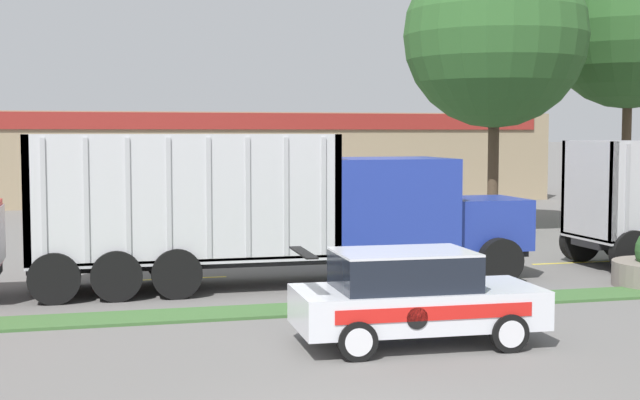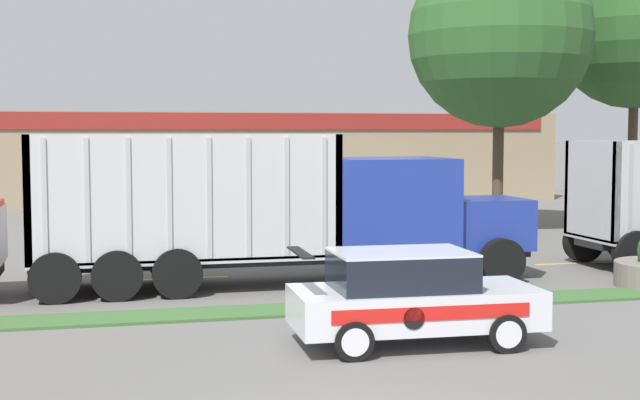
# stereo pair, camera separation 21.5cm
# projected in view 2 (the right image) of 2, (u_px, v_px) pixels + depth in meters

# --- Properties ---
(grass_verge) EXTENTS (120.00, 1.23, 0.06)m
(grass_verge) POSITION_uv_depth(u_px,v_px,m) (263.00, 311.00, 17.78)
(grass_verge) COLOR #3D6633
(grass_verge) RESTS_ON ground_plane
(centre_line_4) EXTENTS (2.40, 0.14, 0.01)m
(centre_line_4) POSITION_uv_depth(u_px,v_px,m) (180.00, 278.00, 21.95)
(centre_line_4) COLOR yellow
(centre_line_4) RESTS_ON ground_plane
(centre_line_5) EXTENTS (2.40, 0.14, 0.01)m
(centre_line_5) POSITION_uv_depth(u_px,v_px,m) (388.00, 270.00, 23.22)
(centre_line_5) COLOR yellow
(centre_line_5) RESTS_ON ground_plane
(centre_line_6) EXTENTS (2.40, 0.14, 0.01)m
(centre_line_6) POSITION_uv_depth(u_px,v_px,m) (575.00, 263.00, 24.49)
(centre_line_6) COLOR yellow
(centre_line_6) RESTS_ON ground_plane
(dump_truck_mid) EXTENTS (11.83, 2.68, 3.56)m
(dump_truck_mid) POSITION_uv_depth(u_px,v_px,m) (327.00, 216.00, 21.19)
(dump_truck_mid) COLOR black
(dump_truck_mid) RESTS_ON ground_plane
(rally_car) EXTENTS (4.20, 2.03, 1.64)m
(rally_car) POSITION_uv_depth(u_px,v_px,m) (411.00, 296.00, 15.04)
(rally_car) COLOR silver
(rally_car) RESTS_ON ground_plane
(store_building_backdrop) EXTENTS (36.84, 12.10, 4.60)m
(store_building_backdrop) POSITION_uv_depth(u_px,v_px,m) (197.00, 156.00, 48.88)
(store_building_backdrop) COLOR #9E896B
(store_building_backdrop) RESTS_ON ground_plane
(tree_behind_centre) EXTENTS (6.56, 6.56, 11.95)m
(tree_behind_centre) POSITION_uv_depth(u_px,v_px,m) (500.00, 17.00, 31.67)
(tree_behind_centre) COLOR #473828
(tree_behind_centre) RESTS_ON ground_plane
(tree_behind_far_right) EXTENTS (6.59, 6.59, 12.78)m
(tree_behind_far_right) POSITION_uv_depth(u_px,v_px,m) (636.00, 8.00, 35.20)
(tree_behind_far_right) COLOR #473828
(tree_behind_far_right) RESTS_ON ground_plane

